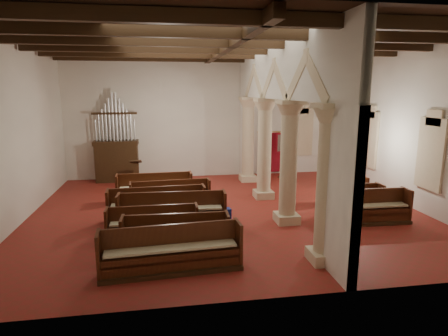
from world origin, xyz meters
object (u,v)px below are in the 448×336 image
processional_banner (281,162)px  nave_pew_0 (172,257)px  lectern (137,175)px  aisle_pew_0 (375,211)px  pipe_organ (117,153)px

processional_banner → nave_pew_0: 11.02m
lectern → aisle_pew_0: 10.34m
lectern → nave_pew_0: (1.41, -8.67, -0.16)m
lectern → processional_banner: size_ratio=0.54×
pipe_organ → lectern: size_ratio=3.41×
processional_banner → aisle_pew_0: (1.08, -6.96, -0.42)m
nave_pew_0 → aisle_pew_0: size_ratio=1.52×
lectern → nave_pew_0: 8.79m
processional_banner → nave_pew_0: bearing=-142.9°
processional_banner → aisle_pew_0: processional_banner is taller
pipe_organ → aisle_pew_0: 11.92m
pipe_organ → processional_banner: bearing=-3.6°
nave_pew_0 → aisle_pew_0: nave_pew_0 is taller
pipe_organ → aisle_pew_0: pipe_organ is taller
nave_pew_0 → pipe_organ: bearing=99.7°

